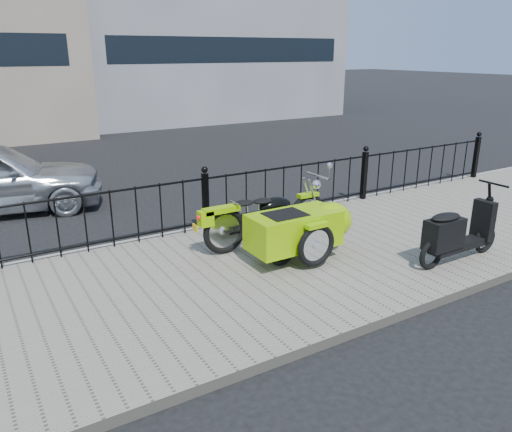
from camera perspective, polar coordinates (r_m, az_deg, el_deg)
ground at (r=7.40m, az=-1.25°, el=-5.28°), size 120.00×120.00×0.00m
sidewalk at (r=6.99m, az=0.80°, el=-6.24°), size 30.00×3.80×0.12m
curb at (r=8.57m, az=-6.07°, el=-1.58°), size 30.00×0.10×0.12m
iron_fence at (r=8.28m, az=-5.78°, el=1.57°), size 14.11×0.11×1.08m
motorcycle_sidecar at (r=7.19m, az=4.85°, el=-0.96°), size 2.28×1.48×0.98m
scooter at (r=7.49m, az=21.86°, el=-1.95°), size 1.59×0.46×1.08m
spare_tire at (r=6.91m, az=3.07°, el=-3.39°), size 0.58×0.19×0.58m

